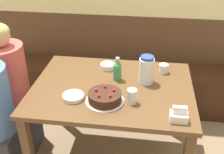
# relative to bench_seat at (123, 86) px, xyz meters

# --- Properties ---
(bench_seat) EXTENTS (2.51, 0.38, 0.46)m
(bench_seat) POSITION_rel_bench_seat_xyz_m (0.00, 0.00, 0.00)
(bench_seat) COLOR #381E11
(bench_seat) RESTS_ON ground_plane
(dining_table) EXTENTS (1.19, 0.91, 0.74)m
(dining_table) POSITION_rel_bench_seat_xyz_m (0.00, -0.83, 0.42)
(dining_table) COLOR brown
(dining_table) RESTS_ON ground_plane
(birthday_cake) EXTENTS (0.27, 0.27, 0.09)m
(birthday_cake) POSITION_rel_bench_seat_xyz_m (-0.02, -1.03, 0.55)
(birthday_cake) COLOR white
(birthday_cake) RESTS_ON dining_table
(water_pitcher) EXTENTS (0.11, 0.11, 0.22)m
(water_pitcher) POSITION_rel_bench_seat_xyz_m (0.24, -0.74, 0.62)
(water_pitcher) COLOR white
(water_pitcher) RESTS_ON dining_table
(soju_bottle) EXTENTS (0.07, 0.07, 0.19)m
(soju_bottle) POSITION_rel_bench_seat_xyz_m (0.02, -0.72, 0.60)
(soju_bottle) COLOR #388E4C
(soju_bottle) RESTS_ON dining_table
(napkin_holder) EXTENTS (0.11, 0.08, 0.11)m
(napkin_holder) POSITION_rel_bench_seat_xyz_m (0.46, -1.18, 0.55)
(napkin_holder) COLOR white
(napkin_holder) RESTS_ON dining_table
(bowl_soup_white) EXTENTS (0.12, 0.12, 0.04)m
(bowl_soup_white) POSITION_rel_bench_seat_xyz_m (-0.08, -0.56, 0.53)
(bowl_soup_white) COLOR white
(bowl_soup_white) RESTS_ON dining_table
(bowl_rice_small) EXTENTS (0.15, 0.15, 0.03)m
(bowl_rice_small) POSITION_rel_bench_seat_xyz_m (-0.25, -1.03, 0.53)
(bowl_rice_small) COLOR white
(bowl_rice_small) RESTS_ON dining_table
(glass_water_tall) EXTENTS (0.07, 0.07, 0.10)m
(glass_water_tall) POSITION_rel_bench_seat_xyz_m (0.16, -1.02, 0.56)
(glass_water_tall) COLOR silver
(glass_water_tall) RESTS_ON dining_table
(glass_tumbler_short) EXTENTS (0.07, 0.07, 0.07)m
(glass_tumbler_short) POSITION_rel_bench_seat_xyz_m (0.38, -0.56, 0.55)
(glass_tumbler_short) COLOR silver
(glass_tumbler_short) RESTS_ON dining_table
(person_teal_shirt) EXTENTS (0.34, 0.33, 1.18)m
(person_teal_shirt) POSITION_rel_bench_seat_xyz_m (-0.86, -0.79, 0.33)
(person_teal_shirt) COLOR #33333D
(person_teal_shirt) RESTS_ON ground_plane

